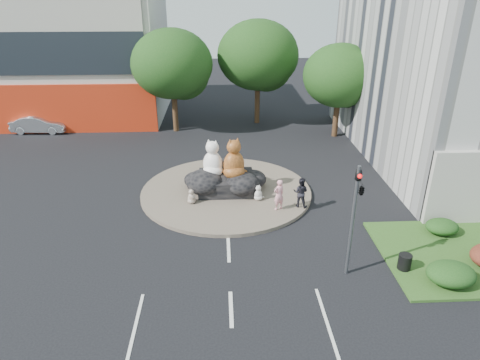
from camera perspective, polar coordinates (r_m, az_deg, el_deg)
The scene contains 19 objects.
ground at distance 17.07m, azimuth -1.20°, elevation -16.83°, with size 120.00×120.00×0.00m, color black.
roundabout_island at distance 25.38m, azimuth -1.85°, elevation -1.51°, with size 10.00×10.00×0.20m, color brown.
rock_plinth at distance 25.14m, azimuth -1.87°, elevation -0.38°, with size 3.20×2.60×0.90m, color black, non-canonical shape.
shophouse_block at distance 44.67m, azimuth -27.18°, elevation 15.57°, with size 25.20×12.30×17.40m.
tree_left at distance 35.54m, azimuth -8.90°, elevation 14.63°, with size 6.46×6.46×8.27m.
tree_mid at distance 37.42m, azimuth 2.51°, elevation 15.87°, with size 6.84×6.84×8.76m.
tree_right at distance 34.78m, azimuth 13.24°, elevation 13.03°, with size 5.70×5.70×7.30m.
hedge_near_green at distance 19.77m, azimuth 26.31°, elevation -11.15°, with size 2.00×1.60×0.90m, color #163E13.
hedge_back_green at distance 23.28m, azimuth 25.34°, elevation -5.64°, with size 1.60×1.28×0.72m, color #163E13.
traffic_light at distance 17.49m, azimuth 15.44°, elevation -2.34°, with size 0.44×1.24×5.00m.
street_lamp at distance 25.46m, azimuth 28.51°, elevation 6.31°, with size 2.34×0.22×8.06m.
cat_white at distance 24.61m, azimuth -3.67°, elevation 2.97°, with size 1.33×1.16×2.22m, color white, non-canonical shape.
cat_tabby at distance 24.35m, azimuth -0.82°, elevation 2.96°, with size 1.42×1.23×2.37m, color #B65B25, non-canonical shape.
kitten_calico at distance 23.80m, azimuth -6.49°, elevation -2.11°, with size 0.52×0.45×0.86m, color silver, non-canonical shape.
kitten_white at distance 24.01m, azimuth 2.46°, elevation -1.65°, with size 0.55×0.48×0.91m, color beige, non-canonical shape.
pedestrian_pink at distance 22.90m, azimuth 5.20°, elevation -1.96°, with size 0.63×0.42×1.74m, color pink.
pedestrian_dark at distance 23.33m, azimuth 8.09°, elevation -1.64°, with size 0.82×0.64×1.69m, color black.
parked_car at distance 39.38m, azimuth -25.18°, elevation 6.79°, with size 1.55×4.45×1.47m, color #B6B8BE.
litter_bin at distance 19.95m, azimuth 21.10°, elevation -10.13°, with size 0.57×0.57×0.69m, color black.
Camera 1 is at (-0.27, -12.76, 11.33)m, focal length 32.00 mm.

